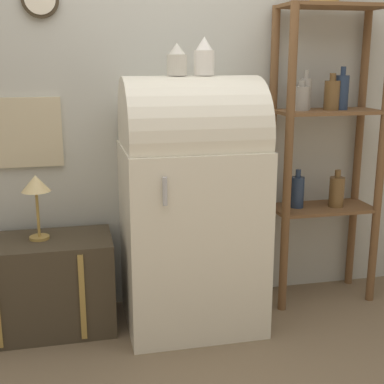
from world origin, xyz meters
TOP-DOWN VIEW (x-y plane):
  - ground_plane at (0.00, 0.00)m, footprint 12.00×12.00m
  - wall_back at (-0.01, 0.57)m, footprint 7.00×0.09m
  - refrigerator at (-0.00, 0.22)m, footprint 0.76×0.68m
  - suitcase_trunk at (-0.85, 0.30)m, footprint 0.80×0.43m
  - shelf_unit at (0.87, 0.37)m, footprint 0.65×0.32m
  - vase_left at (-0.08, 0.23)m, footprint 0.11×0.11m
  - vase_center at (0.07, 0.23)m, footprint 0.11×0.11m
  - desk_lamp at (-0.84, 0.32)m, footprint 0.16×0.16m

SIDE VIEW (x-z plane):
  - ground_plane at x=0.00m, z-range 0.00..0.00m
  - suitcase_trunk at x=-0.85m, z-range 0.00..0.54m
  - refrigerator at x=0.00m, z-range 0.02..1.44m
  - desk_lamp at x=-0.84m, z-range 0.65..1.01m
  - shelf_unit at x=0.87m, z-range 0.13..1.94m
  - wall_back at x=-0.01m, z-range 0.00..2.70m
  - vase_left at x=-0.08m, z-range 1.42..1.59m
  - vase_center at x=0.07m, z-range 1.42..1.62m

